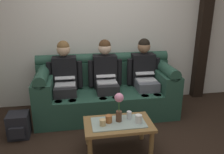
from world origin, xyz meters
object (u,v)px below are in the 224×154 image
(couch, at_px, (106,91))
(cup_near_right, at_px, (139,119))
(person_left, at_px, (65,77))
(coffee_table, at_px, (118,127))
(flower_vase, at_px, (119,104))
(backpack_left, at_px, (19,126))
(person_middle, at_px, (106,75))
(cup_near_left, at_px, (103,122))
(cup_far_center, at_px, (129,115))
(cup_far_left, at_px, (109,119))
(person_right, at_px, (145,73))

(couch, distance_m, cup_near_right, 1.16)
(person_left, relative_size, coffee_table, 1.46)
(coffee_table, distance_m, flower_vase, 0.30)
(flower_vase, xyz_separation_m, backpack_left, (-1.30, 0.50, -0.46))
(person_middle, relative_size, coffee_table, 1.46)
(person_left, xyz_separation_m, cup_near_left, (0.45, -1.12, -0.22))
(flower_vase, height_order, cup_near_right, flower_vase)
(coffee_table, distance_m, cup_far_center, 0.20)
(cup_near_left, bearing_deg, cup_far_left, 36.23)
(coffee_table, bearing_deg, cup_near_right, -12.87)
(cup_near_right, bearing_deg, person_middle, 101.88)
(coffee_table, relative_size, flower_vase, 2.26)
(person_right, relative_size, backpack_left, 3.53)
(cup_near_right, xyz_separation_m, cup_far_center, (-0.09, 0.12, -0.00))
(cup_near_left, bearing_deg, couch, 80.01)
(person_left, xyz_separation_m, person_middle, (0.65, 0.00, -0.00))
(couch, distance_m, cup_near_left, 1.14)
(person_middle, height_order, cup_near_right, person_middle)
(couch, relative_size, person_middle, 1.82)
(cup_near_left, distance_m, cup_far_left, 0.10)
(cup_near_left, relative_size, cup_near_right, 0.74)
(couch, xyz_separation_m, person_middle, (-0.00, -0.00, 0.29))
(person_left, height_order, backpack_left, person_left)
(coffee_table, bearing_deg, person_middle, 90.00)
(person_middle, xyz_separation_m, flower_vase, (0.01, -1.05, -0.03))
(cup_far_left, bearing_deg, person_middle, 83.76)
(coffee_table, xyz_separation_m, backpack_left, (-1.29, 0.53, -0.16))
(couch, xyz_separation_m, person_right, (0.65, -0.00, 0.29))
(person_right, distance_m, cup_near_left, 1.42)
(couch, bearing_deg, cup_far_left, -96.22)
(person_right, height_order, cup_far_left, person_right)
(coffee_table, bearing_deg, cup_near_left, -167.56)
(couch, xyz_separation_m, cup_near_left, (-0.20, -1.12, 0.07))
(cup_near_left, xyz_separation_m, backpack_left, (-1.10, 0.57, -0.27))
(person_middle, bearing_deg, cup_near_left, -100.02)
(couch, relative_size, person_right, 1.82)
(coffee_table, relative_size, cup_far_center, 8.57)
(couch, height_order, person_middle, person_middle)
(person_middle, height_order, cup_near_left, person_middle)
(cup_near_left, distance_m, backpack_left, 1.26)
(cup_far_left, bearing_deg, coffee_table, -8.07)
(couch, height_order, cup_near_right, couch)
(cup_near_left, height_order, cup_far_left, cup_far_left)
(person_middle, height_order, flower_vase, person_middle)
(flower_vase, height_order, backpack_left, flower_vase)
(cup_far_center, bearing_deg, backpack_left, 162.30)
(person_left, distance_m, cup_far_center, 1.30)
(couch, distance_m, cup_far_center, 1.03)
(cup_far_center, xyz_separation_m, backpack_left, (-1.44, 0.46, -0.28))
(person_right, bearing_deg, couch, 179.68)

